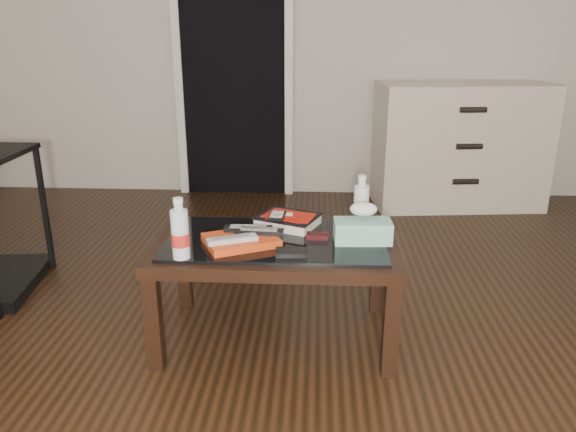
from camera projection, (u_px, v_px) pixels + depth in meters
The scene contains 16 objects.
ground at pixel (251, 373), 2.21m from camera, with size 5.00×5.00×0.00m, color black.
doorway at pixel (233, 62), 4.22m from camera, with size 0.90×0.08×2.07m.
coffee_table at pixel (276, 253), 2.35m from camera, with size 1.00×0.60×0.46m.
dresser at pixel (460, 146), 4.10m from camera, with size 1.24×0.62×0.90m.
magazines at pixel (241, 240), 2.26m from camera, with size 0.28×0.21×0.03m, color #C63C12.
remote_silver at pixel (232, 239), 2.21m from camera, with size 0.20×0.05×0.02m, color #B1B1B6.
remote_black_front at pixel (259, 231), 2.29m from camera, with size 0.20×0.05×0.02m, color black.
remote_black_back at pixel (248, 228), 2.32m from camera, with size 0.20×0.05×0.02m, color black.
textbook at pixel (288, 221), 2.46m from camera, with size 0.25×0.20×0.05m, color black.
dvd_mailers at pixel (287, 215), 2.45m from camera, with size 0.19×0.14×0.01m, color #A8160B.
ipod at pixel (277, 216), 2.41m from camera, with size 0.06×0.10×0.02m, color black.
flip_phone at pixel (318, 236), 2.32m from camera, with size 0.09×0.05×0.02m, color black.
wallet at pixel (291, 252), 2.16m from camera, with size 0.12×0.07×0.02m, color black.
water_bottle_left at pixel (180, 228), 2.10m from camera, with size 0.07×0.07×0.24m, color silver.
water_bottle_right at pixel (361, 202), 2.40m from camera, with size 0.07×0.07×0.24m, color white.
tissue_box at pixel (363, 231), 2.28m from camera, with size 0.23×0.12×0.09m, color teal.
Camera 1 is at (0.25, -1.88, 1.32)m, focal length 35.00 mm.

